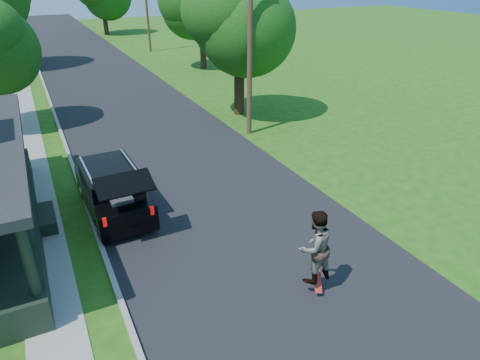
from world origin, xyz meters
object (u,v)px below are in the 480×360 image
tree_right_near (238,12)px  utility_pole_near (250,40)px  skateboarder (315,247)px  black_suv (113,190)px

tree_right_near → utility_pole_near: size_ratio=0.93×
skateboarder → utility_pole_near: 12.32m
black_suv → utility_pole_near: size_ratio=0.53×
black_suv → tree_right_near: size_ratio=0.57×
tree_right_near → utility_pole_near: utility_pole_near is taller
skateboarder → tree_right_near: tree_right_near is taller
tree_right_near → utility_pole_near: 3.45m
tree_right_near → black_suv: bearing=-137.3°
black_suv → utility_pole_near: bearing=30.6°
tree_right_near → utility_pole_near: (-0.97, -3.17, -0.93)m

